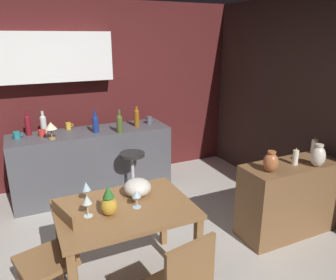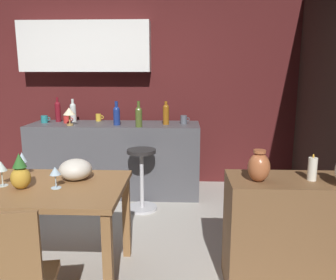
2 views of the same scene
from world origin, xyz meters
TOP-DOWN VIEW (x-y plane):
  - ground_plane at (0.00, 0.00)m, footprint 9.00×9.00m
  - wall_kitchen_back at (-0.06, 2.08)m, footprint 5.20×0.33m
  - wall_side_right at (2.55, 0.30)m, footprint 0.10×4.40m
  - dining_table at (0.00, -0.31)m, footprint 1.12×0.81m
  - kitchen_counter at (0.13, 1.55)m, footprint 2.10×0.60m
  - sideboard_cabinet at (1.85, -0.33)m, footprint 1.10×0.44m
  - chair_near_window at (-0.60, -0.35)m, footprint 0.49×0.49m
  - bar_stool at (0.53, 1.03)m, footprint 0.34×0.34m
  - wine_glass_left at (0.09, -0.36)m, footprint 0.08×0.08m
  - wine_glass_right at (-0.26, -0.10)m, footprint 0.08×0.08m
  - wine_glass_center at (-0.31, -0.33)m, footprint 0.08×0.08m
  - pineapple_centerpiece at (-0.15, -0.38)m, footprint 0.14×0.14m
  - fruit_bowl at (0.17, -0.16)m, footprint 0.25×0.25m
  - wine_bottle_olive at (0.47, 1.32)m, footprint 0.08×0.08m
  - wine_bottle_ruby at (-0.62, 1.69)m, footprint 0.07×0.07m
  - wine_bottle_amber at (0.77, 1.51)m, footprint 0.07×0.07m
  - wine_bottle_clear at (-0.44, 1.72)m, footprint 0.08×0.08m
  - wine_bottle_cobalt at (0.18, 1.45)m, footprint 0.08×0.08m
  - cup_red at (-0.47, 1.59)m, footprint 0.12×0.09m
  - cup_mustard at (-0.12, 1.77)m, footprint 0.11×0.07m
  - cup_slate at (0.99, 1.58)m, footprint 0.11×0.08m
  - cup_teal at (-0.76, 1.59)m, footprint 0.12×0.08m
  - counter_lamp at (-0.38, 1.39)m, footprint 0.15×0.15m
  - pillar_candle_tall at (1.86, -0.35)m, footprint 0.06×0.06m
  - pillar_candle_short at (2.32, -0.18)m, footprint 0.07×0.07m
  - vase_ceramic_ivory at (2.03, -0.48)m, footprint 0.15×0.15m
  - vase_copper at (1.49, -0.39)m, footprint 0.15×0.15m

SIDE VIEW (x-z plane):
  - ground_plane at x=0.00m, z-range 0.00..0.00m
  - bar_stool at x=0.53m, z-range 0.02..0.72m
  - sideboard_cabinet at x=1.85m, z-range 0.00..0.82m
  - kitchen_counter at x=0.13m, z-range 0.00..0.90m
  - chair_near_window at x=-0.60m, z-range 0.06..0.91m
  - dining_table at x=0.00m, z-range 0.27..1.01m
  - fruit_bowl at x=0.17m, z-range 0.74..0.90m
  - pineapple_centerpiece at x=-0.15m, z-range 0.72..0.98m
  - wine_glass_left at x=0.09m, z-range 0.78..0.94m
  - wine_glass_center at x=-0.31m, z-range 0.79..0.97m
  - wine_glass_right at x=-0.26m, z-range 0.79..0.98m
  - pillar_candle_tall at x=1.86m, z-range 0.81..0.99m
  - pillar_candle_short at x=2.32m, z-range 0.81..1.00m
  - vase_copper at x=1.49m, z-range 0.81..1.03m
  - vase_ceramic_ivory at x=2.03m, z-range 0.81..1.05m
  - cup_red at x=-0.47m, z-range 0.90..0.98m
  - cup_teal at x=-0.76m, z-range 0.90..0.99m
  - cup_mustard at x=-0.12m, z-range 0.90..0.99m
  - cup_slate at x=0.99m, z-range 0.90..1.00m
  - wine_bottle_cobalt at x=0.18m, z-range 0.88..1.17m
  - wine_bottle_clear at x=-0.44m, z-range 0.89..1.18m
  - wine_bottle_olive at x=0.47m, z-range 0.88..1.18m
  - wine_bottle_amber at x=0.77m, z-range 0.90..1.18m
  - wine_bottle_ruby at x=-0.62m, z-range 0.89..1.20m
  - counter_lamp at x=-0.38m, z-range 0.95..1.17m
  - wall_side_right at x=2.55m, z-range 0.00..2.60m
  - wall_kitchen_back at x=-0.06m, z-range 0.11..2.71m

